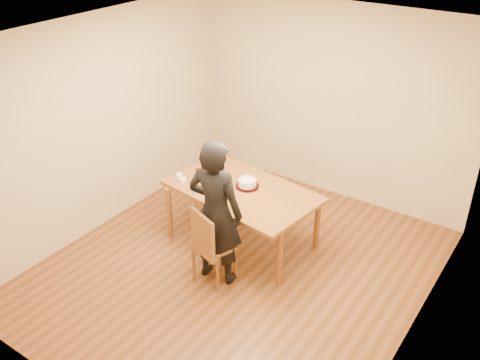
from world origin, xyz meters
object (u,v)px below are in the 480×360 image
Objects in this scene: cake at (247,183)px; person at (216,213)px; dining_table at (242,191)px; cake_plate at (247,186)px; dining_chair at (214,246)px.

person is at bearing -80.72° from cake.
cake_plate is at bearing 85.33° from dining_table.
cake_plate is (-0.13, 0.85, 0.31)m from dining_chair.
dining_chair is at bearing 80.96° from person.
dining_table is 8.21× the size of cake.
cake is 0.13× the size of person.
dining_table is at bearing -87.43° from person.
dining_chair is 0.23× the size of person.
dining_table is at bearing -102.55° from cake_plate.
cake reaches higher than dining_table.
dining_chair is 0.94m from cake.
cake_plate is 0.17× the size of person.
dining_table is at bearing 120.96° from dining_chair.
cake is at bearing 118.81° from dining_chair.
cake is 0.82m from person.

